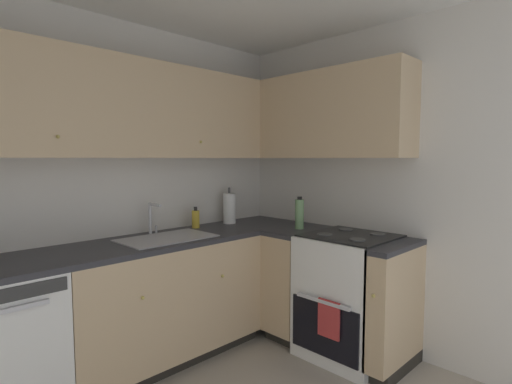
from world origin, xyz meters
name	(u,v)px	position (x,y,z in m)	size (l,w,h in m)	color
wall_back	(77,193)	(0.00, 1.48, 1.24)	(3.64, 0.05, 2.47)	silver
wall_right	(401,190)	(1.79, 0.00, 1.24)	(0.05, 3.02, 2.47)	silver
lower_cabinets_back	(161,301)	(0.45, 1.16, 0.44)	(1.45, 0.62, 0.86)	tan
countertop_back	(160,241)	(0.44, 1.16, 0.88)	(2.65, 0.60, 0.04)	#2D2D33
lower_cabinets_right	(327,292)	(1.47, 0.43, 0.44)	(0.62, 1.07, 0.86)	tan
countertop_right	(328,235)	(1.47, 0.43, 0.88)	(0.60, 1.07, 0.03)	#2D2D33
oven_range	(350,295)	(1.49, 0.23, 0.46)	(0.68, 0.62, 1.05)	white
upper_cabinets_back	(126,109)	(0.28, 1.30, 1.81)	(2.33, 0.34, 0.67)	tan
upper_cabinets_right	(315,117)	(1.61, 0.66, 1.81)	(0.32, 1.59, 0.67)	tan
sink	(167,244)	(0.48, 1.13, 0.86)	(0.66, 0.40, 0.10)	#B7B7BC
faucet	(152,216)	(0.49, 1.34, 1.04)	(0.07, 0.16, 0.24)	silver
soap_bottle	(196,219)	(0.89, 1.34, 0.97)	(0.06, 0.06, 0.17)	gold
paper_towel_roll	(229,208)	(1.24, 1.32, 1.03)	(0.11, 0.11, 0.33)	white
oil_bottle	(299,214)	(1.47, 0.71, 1.02)	(0.07, 0.07, 0.26)	#729E66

